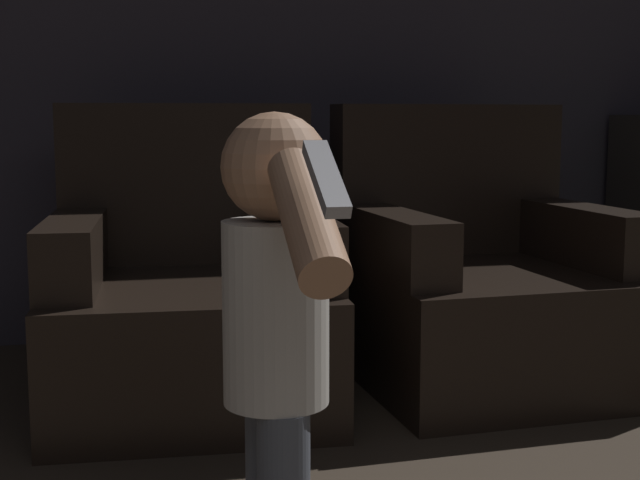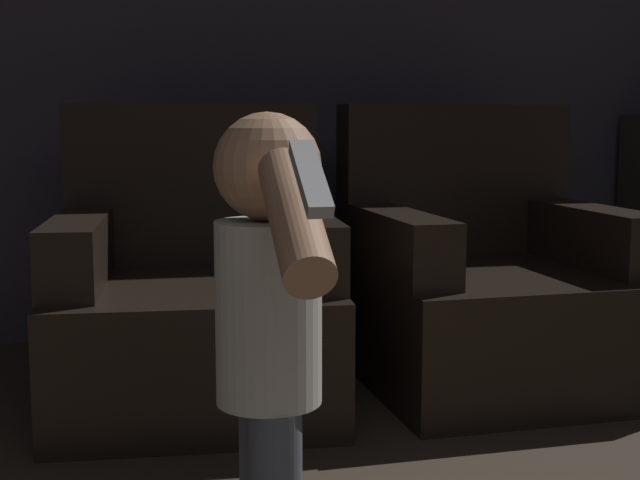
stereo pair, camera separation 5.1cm
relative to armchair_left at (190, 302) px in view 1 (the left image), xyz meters
The scene contains 4 objects.
wall_back 1.31m from the armchair_left, 82.26° to the left, with size 8.40×0.05×2.60m.
armchair_left is the anchor object (origin of this frame).
armchair_right 0.99m from the armchair_left, ahead, with size 0.89×0.93×0.94m.
person_toddler 1.23m from the armchair_left, 87.21° to the right, with size 0.20×0.62×0.90m.
Camera 1 is at (-0.35, 0.85, 0.89)m, focal length 50.00 mm.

